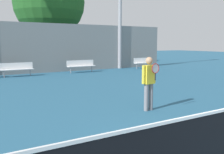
# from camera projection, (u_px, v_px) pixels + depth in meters

# --- Properties ---
(tennis_net) EXTENTS (10.52, 0.09, 1.01)m
(tennis_net) POSITION_uv_depth(u_px,v_px,m) (221.00, 136.00, 4.69)
(tennis_net) COLOR black
(tennis_net) RESTS_ON ground_plane
(tennis_player) EXTENTS (0.57, 0.42, 1.72)m
(tennis_player) POSITION_uv_depth(u_px,v_px,m) (149.00, 80.00, 8.32)
(tennis_player) COLOR slate
(tennis_player) RESTS_ON ground_plane
(bench_courtside_near) EXTENTS (2.02, 0.40, 0.89)m
(bench_courtside_near) POSITION_uv_depth(u_px,v_px,m) (17.00, 68.00, 16.72)
(bench_courtside_near) COLOR white
(bench_courtside_near) RESTS_ON ground_plane
(bench_courtside_far) EXTENTS (2.11, 0.40, 0.89)m
(bench_courtside_far) POSITION_uv_depth(u_px,v_px,m) (81.00, 65.00, 19.03)
(bench_courtside_far) COLOR white
(bench_courtside_far) RESTS_ON ground_plane
(bench_by_gate) EXTENTS (1.67, 0.40, 0.89)m
(bench_by_gate) POSITION_uv_depth(u_px,v_px,m) (143.00, 62.00, 21.97)
(bench_by_gate) COLOR white
(bench_by_gate) RESTS_ON ground_plane
(back_fence) EXTENTS (24.50, 0.06, 3.56)m
(back_fence) POSITION_uv_depth(u_px,v_px,m) (20.00, 48.00, 17.87)
(back_fence) COLOR gray
(back_fence) RESTS_ON ground_plane
(tree_green_broad) EXTENTS (6.27, 6.27, 8.83)m
(tree_green_broad) POSITION_uv_depth(u_px,v_px,m) (49.00, 3.00, 23.21)
(tree_green_broad) COLOR brown
(tree_green_broad) RESTS_ON ground_plane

